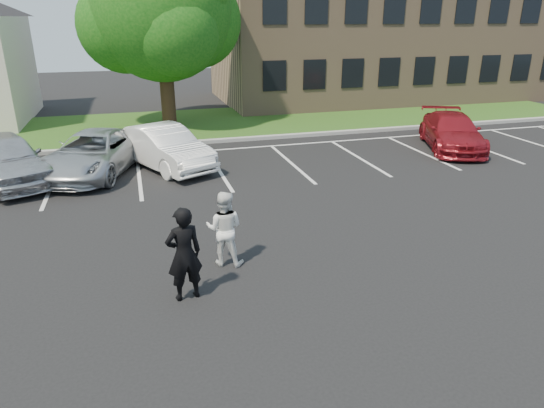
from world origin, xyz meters
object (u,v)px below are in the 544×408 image
at_px(tree, 163,13).
at_px(car_silver_minivan, 94,153).
at_px(man_black_suit, 184,254).
at_px(car_silver_west, 5,159).
at_px(office_building, 385,33).
at_px(car_red_compact, 452,132).
at_px(man_white_shirt, 224,228).
at_px(car_white_sedan, 164,147).

distance_m(tree, car_silver_minivan, 9.29).
bearing_deg(car_silver_minivan, tree, 86.52).
bearing_deg(man_black_suit, car_silver_minivan, -88.02).
bearing_deg(car_silver_west, tree, 25.64).
bearing_deg(tree, office_building, 21.53).
xyz_separation_m(car_silver_west, car_red_compact, (16.88, -0.21, -0.12)).
relative_size(man_white_shirt, car_white_sedan, 0.37).
relative_size(office_building, man_black_suit, 11.68).
bearing_deg(man_white_shirt, car_red_compact, -123.32).
height_order(office_building, car_red_compact, office_building).
height_order(office_building, man_white_shirt, office_building).
relative_size(man_black_suit, car_white_sedan, 0.41).
height_order(tree, man_black_suit, tree).
distance_m(man_black_suit, car_red_compact, 14.80).
relative_size(car_silver_west, car_silver_minivan, 0.93).
height_order(car_silver_west, car_silver_minivan, car_silver_west).
relative_size(office_building, car_white_sedan, 4.83).
distance_m(car_silver_west, car_red_compact, 16.88).
bearing_deg(tree, car_silver_west, -128.21).
xyz_separation_m(man_white_shirt, car_red_compact, (11.05, 7.38, -0.14)).
distance_m(tree, car_red_compact, 14.18).
height_order(tree, car_red_compact, tree).
xyz_separation_m(tree, car_white_sedan, (-0.89, -7.35, -4.59)).
distance_m(car_silver_west, car_silver_minivan, 2.75).
bearing_deg(man_white_shirt, tree, -67.85).
bearing_deg(man_black_suit, car_silver_west, -72.20).
bearing_deg(car_white_sedan, car_silver_west, 157.50).
height_order(man_white_shirt, car_white_sedan, man_white_shirt).
relative_size(tree, car_white_sedan, 1.90).
distance_m(man_white_shirt, car_white_sedan, 7.94).
relative_size(tree, man_white_shirt, 5.15).
xyz_separation_m(office_building, car_white_sedan, (-15.81, -13.24, -3.39)).
relative_size(car_silver_west, car_red_compact, 0.99).
bearing_deg(car_silver_west, man_black_suit, -87.42).
relative_size(tree, car_silver_minivan, 1.68).
distance_m(office_building, man_white_shirt, 26.22).
xyz_separation_m(office_building, car_silver_minivan, (-18.24, -13.24, -3.43)).
bearing_deg(man_black_suit, car_white_sedan, -103.05).
distance_m(man_black_suit, car_silver_west, 10.02).
bearing_deg(man_black_suit, man_white_shirt, -141.04).
bearing_deg(car_silver_minivan, office_building, 56.76).
xyz_separation_m(tree, car_red_compact, (10.84, -7.88, -4.64)).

